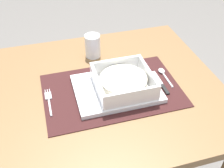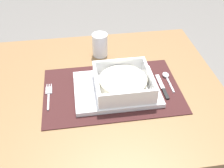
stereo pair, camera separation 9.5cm
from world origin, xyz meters
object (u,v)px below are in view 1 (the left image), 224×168
at_px(bread_knife, 155,85).
at_px(porridge_bowl, 123,82).
at_px(fork, 49,100).
at_px(drinking_glass, 93,47).
at_px(spoon, 163,73).
at_px(butter_knife, 161,84).
at_px(dining_table, 104,111).

bearing_deg(bread_knife, porridge_bowl, 172.24).
relative_size(fork, drinking_glass, 1.41).
height_order(fork, bread_knife, bread_knife).
relative_size(fork, spoon, 1.17).
bearing_deg(drinking_glass, butter_knife, -52.73).
bearing_deg(fork, butter_knife, -1.99).
bearing_deg(bread_knife, fork, 170.84).
xyz_separation_m(spoon, bread_knife, (-0.06, -0.06, -0.00)).
bearing_deg(fork, bread_knife, -2.28).
relative_size(butter_knife, bread_knife, 0.99).
xyz_separation_m(dining_table, butter_knife, (0.20, -0.05, 0.13)).
distance_m(dining_table, drinking_glass, 0.26).
bearing_deg(porridge_bowl, drinking_glass, 101.42).
bearing_deg(fork, porridge_bowl, -2.93).
height_order(porridge_bowl, butter_knife, porridge_bowl).
bearing_deg(porridge_bowl, spoon, 16.57).
distance_m(spoon, butter_knife, 0.07).
relative_size(dining_table, spoon, 7.50).
height_order(porridge_bowl, bread_knife, porridge_bowl).
relative_size(fork, butter_knife, 0.99).
xyz_separation_m(porridge_bowl, butter_knife, (0.14, -0.01, -0.04)).
height_order(dining_table, porridge_bowl, porridge_bowl).
xyz_separation_m(fork, butter_knife, (0.40, -0.03, 0.00)).
xyz_separation_m(porridge_bowl, bread_knife, (0.12, -0.01, -0.04)).
bearing_deg(fork, dining_table, 7.76).
distance_m(butter_knife, drinking_glass, 0.32).
bearing_deg(butter_knife, bread_knife, 177.04).
bearing_deg(dining_table, fork, -173.97).
height_order(spoon, drinking_glass, drinking_glass).
distance_m(dining_table, butter_knife, 0.24).
distance_m(spoon, bread_knife, 0.08).
relative_size(dining_table, butter_knife, 6.29).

